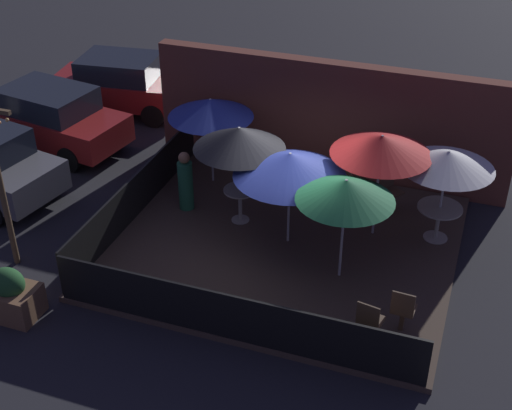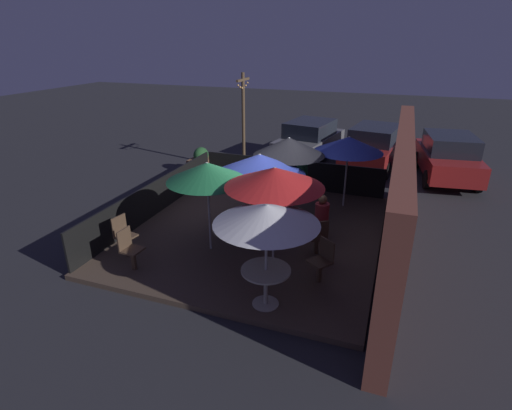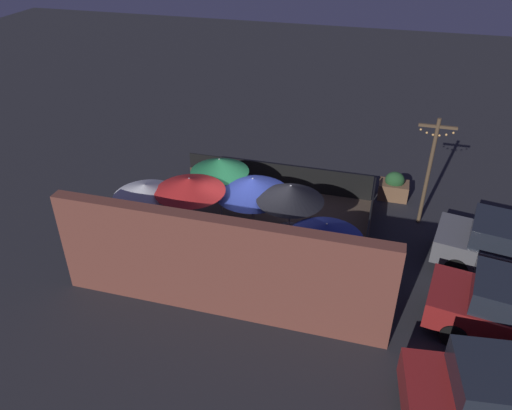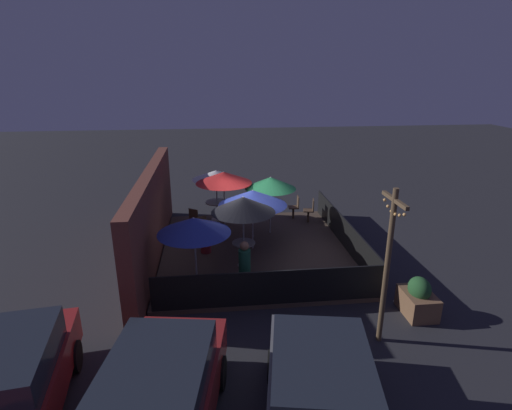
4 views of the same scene
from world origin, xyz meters
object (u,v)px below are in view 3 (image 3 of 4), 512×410
dining_table_0 (150,226)px  dining_table_1 (289,234)px  light_post (430,167)px  parked_car_0 (509,249)px  patio_umbrella_3 (220,165)px  patron_1 (333,241)px  patio_umbrella_0 (145,190)px  patron_0 (242,254)px  patio_chair_0 (175,251)px  patio_chair_1 (195,180)px  patio_umbrella_5 (190,185)px  patio_chair_3 (212,251)px  patio_umbrella_2 (253,186)px  patio_umbrella_1 (290,193)px  planter_box (394,187)px  patio_umbrella_4 (326,231)px  patio_chair_2 (213,175)px  parked_car_2 (505,398)px

dining_table_0 → dining_table_1: bearing=-169.8°
light_post → parked_car_0: (-2.28, 2.03, -1.19)m
patio_umbrella_3 → patron_1: 4.20m
patio_umbrella_0 → light_post: bearing=-155.9°
patron_0 → light_post: (-4.84, -3.95, 1.40)m
light_post → patio_chair_0: bearing=32.9°
patio_chair_0 → patio_chair_1: 4.06m
dining_table_1 → light_post: 4.86m
patio_umbrella_0 → patio_umbrella_5: 1.32m
patio_chair_3 → light_post: 7.13m
patio_chair_0 → patio_umbrella_5: bearing=-61.0°
patio_umbrella_0 → patio_umbrella_2: patio_umbrella_2 is taller
patio_chair_3 → light_post: bearing=2.3°
patio_umbrella_1 → patio_umbrella_5: (2.80, 0.47, 0.10)m
dining_table_1 → parked_car_0: size_ratio=0.19×
dining_table_0 → planter_box: 8.49m
dining_table_0 → patio_chair_1: size_ratio=0.98×
patio_chair_1 → planter_box: size_ratio=0.92×
patio_umbrella_3 → patron_1: (-3.80, 1.26, -1.27)m
patio_umbrella_2 → dining_table_0: 3.32m
patio_chair_0 → patron_0: patron_0 is taller
patio_umbrella_4 → light_post: size_ratio=0.58×
patio_umbrella_4 → parked_car_0: patio_umbrella_4 is taller
parked_car_0 → patio_umbrella_2: bearing=13.2°
patio_umbrella_2 → patio_chair_3: 2.24m
patio_chair_2 → patio_chair_3: 4.41m
patio_chair_3 → patron_1: size_ratio=0.66×
patio_umbrella_4 → dining_table_1: bearing=-48.9°
patio_umbrella_0 → patio_chair_0: patio_umbrella_0 is taller
patio_chair_1 → parked_car_0: 10.06m
patron_1 → parked_car_0: 4.82m
patio_umbrella_2 → patron_0: 2.04m
patio_umbrella_1 → planter_box: size_ratio=2.19×
patio_chair_0 → patio_chair_1: (0.95, -3.95, 0.01)m
dining_table_1 → patio_chair_3: 2.31m
patio_umbrella_5 → patio_chair_3: 1.98m
patron_1 → parked_car_0: size_ratio=0.34×
patio_umbrella_4 → dining_table_1: patio_umbrella_4 is taller
patio_umbrella_0 → patio_chair_3: 2.59m
patio_umbrella_0 → dining_table_0: patio_umbrella_0 is taller
patio_umbrella_2 → patio_chair_3: (0.73, 1.66, -1.31)m
patio_umbrella_4 → patio_umbrella_3: bearing=-34.8°
patio_umbrella_1 → patron_0: 2.16m
patron_1 → parked_car_2: 5.89m
planter_box → dining_table_1: bearing=55.3°
patio_umbrella_4 → planter_box: 5.99m
dining_table_0 → light_post: bearing=-155.9°
patio_chair_1 → parked_car_0: size_ratio=0.23×
dining_table_0 → planter_box: (-6.94, -4.88, -0.29)m
patio_umbrella_0 → patron_0: 3.32m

